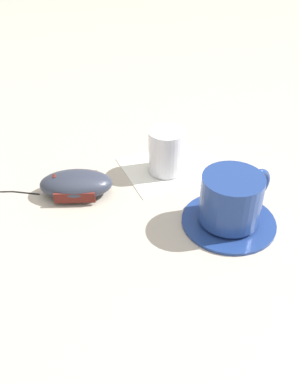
# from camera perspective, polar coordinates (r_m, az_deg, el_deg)

# --- Properties ---
(ground_plane) EXTENTS (3.00, 3.00, 0.00)m
(ground_plane) POSITION_cam_1_polar(r_m,az_deg,el_deg) (0.67, 5.88, -1.39)
(ground_plane) COLOR #B2A899
(saucer) EXTENTS (0.14, 0.14, 0.01)m
(saucer) POSITION_cam_1_polar(r_m,az_deg,el_deg) (0.64, 10.50, -3.75)
(saucer) COLOR navy
(saucer) RESTS_ON ground
(coffee_cup) EXTENTS (0.12, 0.09, 0.07)m
(coffee_cup) POSITION_cam_1_polar(r_m,az_deg,el_deg) (0.61, 10.97, -0.79)
(coffee_cup) COLOR navy
(coffee_cup) RESTS_ON saucer
(computer_mouse) EXTENTS (0.13, 0.12, 0.04)m
(computer_mouse) POSITION_cam_1_polar(r_m,az_deg,el_deg) (0.69, -9.76, 1.06)
(computer_mouse) COLOR #2D3342
(computer_mouse) RESTS_ON ground
(napkin_under_glass) EXTENTS (0.15, 0.15, 0.00)m
(napkin_under_glass) POSITION_cam_1_polar(r_m,az_deg,el_deg) (0.74, 1.93, 3.03)
(napkin_under_glass) COLOR silver
(napkin_under_glass) RESTS_ON ground
(drinking_glass) EXTENTS (0.06, 0.06, 0.08)m
(drinking_glass) POSITION_cam_1_polar(r_m,az_deg,el_deg) (0.72, 2.27, 5.47)
(drinking_glass) COLOR silver
(drinking_glass) RESTS_ON napkin_under_glass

